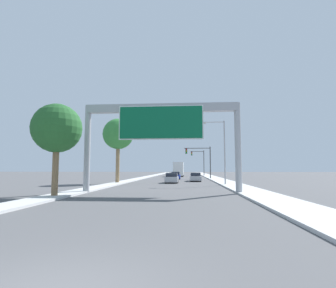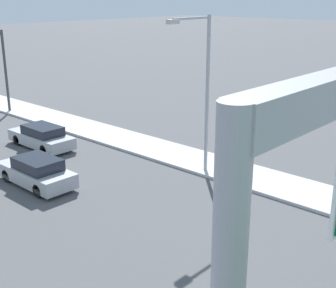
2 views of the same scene
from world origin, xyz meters
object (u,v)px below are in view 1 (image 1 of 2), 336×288
at_px(traffic_light_mid_block, 200,159).
at_px(sign_gantry, 161,124).
at_px(truck_box_primary, 179,169).
at_px(palm_tree_background, 118,134).
at_px(traffic_light_near_intersection, 202,157).
at_px(palm_tree_foreground, 57,129).
at_px(car_near_center, 172,178).
at_px(street_lamp_right, 221,146).
at_px(car_near_left, 195,177).
at_px(car_mid_right, 176,176).

bearing_deg(traffic_light_mid_block, sign_gantry, -96.48).
xyz_separation_m(truck_box_primary, palm_tree_background, (-7.46, -31.10, 5.02)).
xyz_separation_m(sign_gantry, traffic_light_near_intersection, (5.09, 30.11, -1.48)).
bearing_deg(palm_tree_foreground, truck_box_primary, 81.49).
distance_m(traffic_light_near_intersection, traffic_light_mid_block, 20.01).
distance_m(sign_gantry, palm_tree_foreground, 8.21).
relative_size(car_near_center, traffic_light_mid_block, 0.63).
relative_size(traffic_light_near_intersection, street_lamp_right, 0.79).
height_order(truck_box_primary, palm_tree_foreground, palm_tree_foreground).
height_order(car_near_left, truck_box_primary, truck_box_primary).
xyz_separation_m(traffic_light_mid_block, palm_tree_foreground, (-12.98, -53.79, 0.35)).
relative_size(truck_box_primary, street_lamp_right, 1.08).
relative_size(sign_gantry, traffic_light_mid_block, 1.92).
distance_m(traffic_light_mid_block, palm_tree_foreground, 55.33).
xyz_separation_m(car_near_left, car_near_center, (-3.50, -4.89, 0.02)).
distance_m(traffic_light_near_intersection, palm_tree_background, 20.63).
bearing_deg(street_lamp_right, car_near_left, 106.48).
bearing_deg(traffic_light_mid_block, truck_box_primary, -138.24).
xyz_separation_m(truck_box_primary, palm_tree_foreground, (-7.29, -48.70, 3.14)).
bearing_deg(palm_tree_background, car_near_left, 31.60).
relative_size(car_mid_right, traffic_light_mid_block, 0.67).
bearing_deg(traffic_light_mid_block, palm_tree_foreground, -103.57).
bearing_deg(car_mid_right, car_near_left, -65.47).
relative_size(sign_gantry, traffic_light_near_intersection, 2.11).
bearing_deg(sign_gantry, traffic_light_mid_block, 83.52).
height_order(car_near_center, traffic_light_near_intersection, traffic_light_near_intersection).
bearing_deg(palm_tree_foreground, car_near_left, 66.10).
bearing_deg(palm_tree_foreground, car_near_center, 69.46).
relative_size(car_near_center, palm_tree_foreground, 0.65).
height_order(car_near_left, car_near_center, car_near_center).
distance_m(sign_gantry, car_near_left, 21.59).
bearing_deg(truck_box_primary, palm_tree_foreground, -98.51).
distance_m(truck_box_primary, palm_tree_background, 32.37).
xyz_separation_m(truck_box_primary, traffic_light_mid_block, (5.69, 5.08, 2.80)).
height_order(car_near_left, traffic_light_mid_block, traffic_light_mid_block).
relative_size(palm_tree_background, street_lamp_right, 1.13).
height_order(car_near_left, street_lamp_right, street_lamp_right).
bearing_deg(traffic_light_near_intersection, car_near_left, -99.58).
height_order(sign_gantry, car_near_center, sign_gantry).
relative_size(sign_gantry, car_near_center, 3.03).
height_order(truck_box_primary, palm_tree_background, palm_tree_background).
bearing_deg(car_near_left, traffic_light_near_intersection, 80.42).
height_order(sign_gantry, truck_box_primary, sign_gantry).
bearing_deg(street_lamp_right, car_mid_right, 110.09).
height_order(car_near_center, palm_tree_foreground, palm_tree_foreground).
bearing_deg(palm_tree_foreground, traffic_light_near_intersection, 69.87).
xyz_separation_m(sign_gantry, street_lamp_right, (6.44, 10.74, -1.01)).
height_order(palm_tree_foreground, street_lamp_right, street_lamp_right).
distance_m(traffic_light_mid_block, palm_tree_background, 38.56).
distance_m(car_mid_right, palm_tree_background, 17.35).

